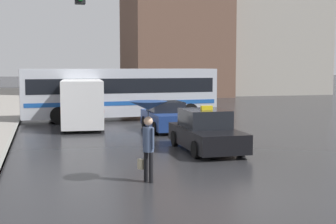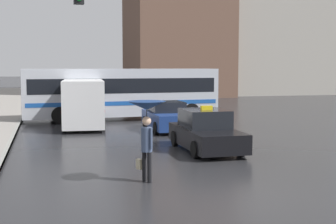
# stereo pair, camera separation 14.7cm
# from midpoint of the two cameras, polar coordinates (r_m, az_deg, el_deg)

# --- Properties ---
(ground_plane) EXTENTS (300.00, 300.00, 0.00)m
(ground_plane) POSITION_cam_midpoint_polar(r_m,az_deg,el_deg) (11.45, 7.18, -10.51)
(ground_plane) COLOR #262628
(taxi) EXTENTS (1.91, 4.29, 1.70)m
(taxi) POSITION_cam_midpoint_polar(r_m,az_deg,el_deg) (17.75, 4.86, -2.47)
(taxi) COLOR black
(taxi) RESTS_ON ground_plane
(sedan_red) EXTENTS (1.91, 4.00, 1.43)m
(sedan_red) POSITION_cam_midpoint_polar(r_m,az_deg,el_deg) (23.26, 0.08, -0.62)
(sedan_red) COLOR navy
(sedan_red) RESTS_ON ground_plane
(ambulance_van) EXTENTS (2.43, 5.63, 2.47)m
(ambulance_van) POSITION_cam_midpoint_polar(r_m,az_deg,el_deg) (24.86, -10.12, 1.34)
(ambulance_van) COLOR white
(ambulance_van) RESTS_ON ground_plane
(city_bus) EXTENTS (11.64, 3.15, 3.03)m
(city_bus) POSITION_cam_midpoint_polar(r_m,az_deg,el_deg) (28.16, -5.53, 2.53)
(city_bus) COLOR #B2B7C1
(city_bus) RESTS_ON ground_plane
(pedestrian_with_umbrella) EXTENTS (1.05, 1.05, 2.23)m
(pedestrian_with_umbrella) POSITION_cam_midpoint_polar(r_m,az_deg,el_deg) (12.68, -2.31, -0.63)
(pedestrian_with_umbrella) COLOR black
(pedestrian_with_umbrella) RESTS_ON ground_plane
(traffic_light) EXTENTS (3.41, 0.38, 6.02)m
(traffic_light) POSITION_cam_midpoint_polar(r_m,az_deg,el_deg) (13.66, -18.57, 9.45)
(traffic_light) COLOR black
(traffic_light) RESTS_ON ground_plane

